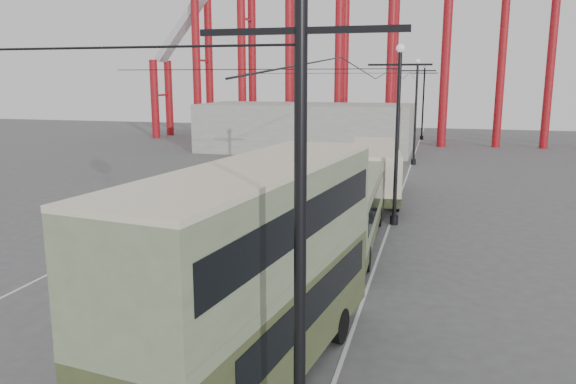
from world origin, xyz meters
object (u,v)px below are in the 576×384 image
(single_decker_green, at_px, (349,205))
(single_decker_cream, at_px, (374,169))
(lamp_post_near, at_px, (301,61))
(pedestrian, at_px, (229,283))
(double_decker_bus, at_px, (258,265))

(single_decker_green, xyz_separation_m, single_decker_cream, (0.01, 10.40, 0.11))
(single_decker_green, relative_size, single_decker_cream, 1.02)
(single_decker_cream, bearing_deg, lamp_post_near, -93.79)
(lamp_post_near, relative_size, pedestrian, 5.55)
(single_decker_cream, distance_m, pedestrian, 19.47)
(single_decker_cream, bearing_deg, single_decker_green, -97.58)
(lamp_post_near, distance_m, single_decker_cream, 28.06)
(double_decker_bus, height_order, pedestrian, double_decker_bus)
(lamp_post_near, height_order, double_decker_bus, lamp_post_near)
(single_decker_green, bearing_deg, double_decker_bus, -93.30)
(double_decker_bus, relative_size, pedestrian, 5.50)
(single_decker_cream, xyz_separation_m, pedestrian, (-2.59, -19.27, -0.96))
(single_decker_green, xyz_separation_m, pedestrian, (-2.58, -8.87, -0.85))
(lamp_post_near, distance_m, single_decker_green, 18.10)
(lamp_post_near, height_order, single_decker_cream, lamp_post_near)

